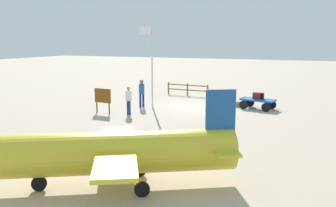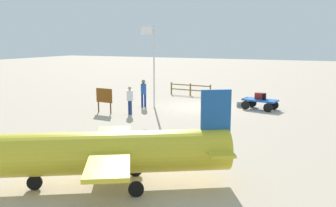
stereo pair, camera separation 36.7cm
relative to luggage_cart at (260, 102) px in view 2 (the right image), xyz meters
name	(u,v)px [view 2 (the right image)]	position (x,y,z in m)	size (l,w,h in m)	color
ground_plane	(199,107)	(3.74, 0.84, -0.47)	(120.00, 120.00, 0.00)	#BAA790
luggage_cart	(260,102)	(0.00, 0.00, 0.00)	(2.25, 1.57, 0.65)	blue
suitcase_tan	(260,96)	(0.01, -0.07, 0.37)	(0.65, 0.37, 0.40)	maroon
suitcase_dark	(261,96)	(-0.02, -0.10, 0.37)	(0.65, 0.41, 0.38)	black
suitcase_grey	(241,104)	(1.24, -0.37, -0.30)	(0.67, 0.43, 0.34)	gray
worker_lead	(130,98)	(6.63, 4.76, 0.51)	(0.51, 0.51, 1.65)	navy
worker_trailing	(144,91)	(7.05, 2.32, 0.60)	(0.51, 0.51, 1.80)	navy
airplane_near	(102,152)	(1.89, 14.34, 0.61)	(7.49, 5.36, 2.89)	gold
flagpole	(153,60)	(6.50, 2.06, 2.62)	(1.00, 0.10, 5.26)	silver
signboard	(104,97)	(8.25, 5.02, 0.50)	(1.14, 0.13, 1.48)	#4C3319
wooden_fence	(190,89)	(6.08, -3.59, 0.08)	(3.49, 0.33, 0.96)	brown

